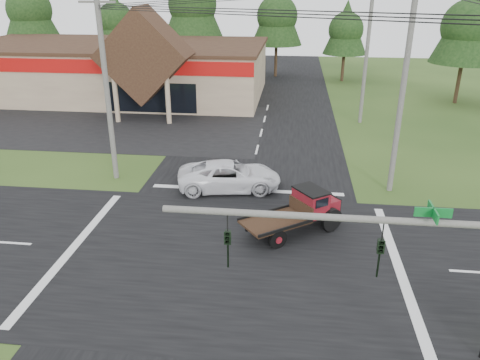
# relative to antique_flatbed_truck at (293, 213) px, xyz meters

# --- Properties ---
(ground) EXTENTS (120.00, 120.00, 0.00)m
(ground) POSITION_rel_antique_flatbed_truck_xyz_m (-2.62, -2.48, -1.02)
(ground) COLOR #274117
(ground) RESTS_ON ground
(road_ns) EXTENTS (12.00, 120.00, 0.02)m
(road_ns) POSITION_rel_antique_flatbed_truck_xyz_m (-2.62, -2.48, -1.01)
(road_ns) COLOR black
(road_ns) RESTS_ON ground
(road_ew) EXTENTS (120.00, 12.00, 0.02)m
(road_ew) POSITION_rel_antique_flatbed_truck_xyz_m (-2.62, -2.48, -1.01)
(road_ew) COLOR black
(road_ew) RESTS_ON ground
(parking_apron) EXTENTS (28.00, 14.00, 0.02)m
(parking_apron) POSITION_rel_antique_flatbed_truck_xyz_m (-16.62, 16.52, -1.00)
(parking_apron) COLOR black
(parking_apron) RESTS_ON ground
(cvs_building) EXTENTS (30.40, 18.20, 9.19)m
(cvs_building) POSITION_rel_antique_flatbed_truck_xyz_m (-18.32, 27.09, 1.76)
(cvs_building) COLOR gray
(cvs_building) RESTS_ON ground
(traffic_signal_mast) EXTENTS (8.12, 0.24, 7.00)m
(traffic_signal_mast) POSITION_rel_antique_flatbed_truck_xyz_m (3.20, -9.98, 3.41)
(traffic_signal_mast) COLOR #595651
(traffic_signal_mast) RESTS_ON ground
(utility_pole_nw) EXTENTS (2.00, 0.30, 10.50)m
(utility_pole_nw) POSITION_rel_antique_flatbed_truck_xyz_m (-10.62, 5.52, 4.37)
(utility_pole_nw) COLOR #595651
(utility_pole_nw) RESTS_ON ground
(utility_pole_ne) EXTENTS (2.00, 0.30, 11.50)m
(utility_pole_ne) POSITION_rel_antique_flatbed_truck_xyz_m (5.38, 5.52, 4.87)
(utility_pole_ne) COLOR #595651
(utility_pole_ne) RESTS_ON ground
(utility_pole_n) EXTENTS (2.00, 0.30, 11.20)m
(utility_pole_n) POSITION_rel_antique_flatbed_truck_xyz_m (5.38, 19.52, 4.72)
(utility_pole_n) COLOR #595651
(utility_pole_n) RESTS_ON ground
(tree_row_a) EXTENTS (6.72, 6.72, 12.12)m
(tree_row_a) POSITION_rel_antique_flatbed_truck_xyz_m (-32.62, 37.52, 7.03)
(tree_row_a) COLOR #332316
(tree_row_a) RESTS_ON ground
(tree_row_b) EXTENTS (5.60, 5.60, 10.10)m
(tree_row_b) POSITION_rel_antique_flatbed_truck_xyz_m (-22.62, 39.52, 5.69)
(tree_row_b) COLOR #332316
(tree_row_b) RESTS_ON ground
(tree_row_c) EXTENTS (7.28, 7.28, 13.13)m
(tree_row_c) POSITION_rel_antique_flatbed_truck_xyz_m (-12.62, 38.52, 7.70)
(tree_row_c) COLOR #332316
(tree_row_c) RESTS_ON ground
(tree_row_d) EXTENTS (6.16, 6.16, 11.11)m
(tree_row_d) POSITION_rel_antique_flatbed_truck_xyz_m (-2.62, 39.52, 6.36)
(tree_row_d) COLOR #332316
(tree_row_d) RESTS_ON ground
(tree_row_e) EXTENTS (5.04, 5.04, 9.09)m
(tree_row_e) POSITION_rel_antique_flatbed_truck_xyz_m (5.38, 37.52, 5.01)
(tree_row_e) COLOR #332316
(tree_row_e) RESTS_ON ground
(tree_side_ne) EXTENTS (6.16, 6.16, 11.11)m
(tree_side_ne) POSITION_rel_antique_flatbed_truck_xyz_m (15.38, 27.52, 6.36)
(tree_side_ne) COLOR #332316
(tree_side_ne) RESTS_ON ground
(antique_flatbed_truck) EXTENTS (5.01, 4.41, 2.04)m
(antique_flatbed_truck) POSITION_rel_antique_flatbed_truck_xyz_m (0.00, 0.00, 0.00)
(antique_flatbed_truck) COLOR maroon
(antique_flatbed_truck) RESTS_ON ground
(white_pickup) EXTENTS (6.10, 3.55, 1.60)m
(white_pickup) POSITION_rel_antique_flatbed_truck_xyz_m (-3.62, 4.66, -0.22)
(white_pickup) COLOR white
(white_pickup) RESTS_ON ground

